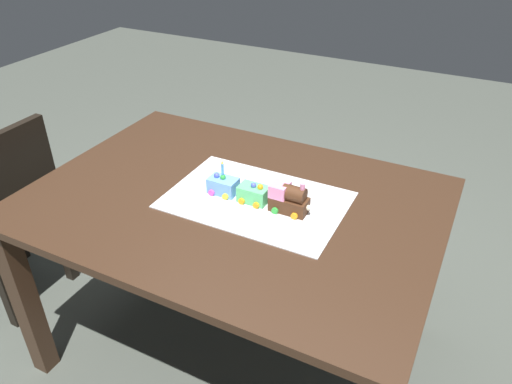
{
  "coord_description": "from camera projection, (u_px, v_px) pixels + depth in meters",
  "views": [
    {
      "loc": [
        -0.71,
        1.23,
        1.66
      ],
      "look_at": [
        -0.08,
        -0.03,
        0.77
      ],
      "focal_mm": 34.43,
      "sensor_mm": 36.0,
      "label": 1
    }
  ],
  "objects": [
    {
      "name": "cake_locomotive",
      "position": [
        289.0,
        199.0,
        1.59
      ],
      "size": [
        0.14,
        0.08,
        0.12
      ],
      "color": "#472816",
      "rests_on": "cake_board"
    },
    {
      "name": "chair",
      "position": [
        5.0,
        210.0,
        2.1
      ],
      "size": [
        0.4,
        0.4,
        0.86
      ],
      "rotation": [
        0.0,
        0.0,
        1.58
      ],
      "color": "black",
      "rests_on": "ground"
    },
    {
      "name": "birthday_candle",
      "position": [
        222.0,
        168.0,
        1.66
      ],
      "size": [
        0.01,
        0.01,
        0.06
      ],
      "color": "#4CA5E5",
      "rests_on": "cake_car_caboose_sky_blue"
    },
    {
      "name": "dining_table",
      "position": [
        233.0,
        224.0,
        1.75
      ],
      "size": [
        1.4,
        1.0,
        0.74
      ],
      "color": "#382316",
      "rests_on": "ground"
    },
    {
      "name": "cake_car_caboose_sky_blue",
      "position": [
        223.0,
        185.0,
        1.7
      ],
      "size": [
        0.1,
        0.08,
        0.07
      ],
      "color": "#669EEA",
      "rests_on": "cake_board"
    },
    {
      "name": "cake_board",
      "position": [
        256.0,
        200.0,
        1.68
      ],
      "size": [
        0.6,
        0.4,
        0.0
      ],
      "primitive_type": "cube",
      "color": "silver",
      "rests_on": "dining_table"
    },
    {
      "name": "cake_car_tanker_mint_green",
      "position": [
        254.0,
        194.0,
        1.65
      ],
      "size": [
        0.1,
        0.08,
        0.07
      ],
      "color": "#59CC7A",
      "rests_on": "cake_board"
    },
    {
      "name": "ground_plane",
      "position": [
        237.0,
        344.0,
        2.09
      ],
      "size": [
        8.0,
        8.0,
        0.0
      ],
      "primitive_type": "plane",
      "color": "#474C44"
    }
  ]
}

